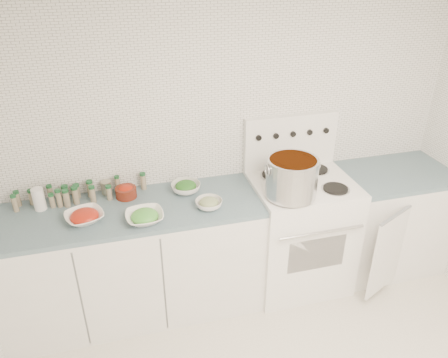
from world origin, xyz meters
TOP-DOWN VIEW (x-y plane):
  - room_walls at (0.00, 0.00)m, footprint 3.54×3.04m
  - counter_left at (-0.82, 1.19)m, footprint 1.85×0.62m
  - stove at (0.48, 1.19)m, footprint 0.76×0.70m
  - counter_right at (1.30, 1.19)m, footprint 0.89×0.80m
  - stock_pot at (0.30, 1.01)m, footprint 0.38×0.36m
  - bowl_tomato at (-1.11, 1.12)m, footprint 0.31×0.31m
  - bowl_snowpea at (-0.73, 1.01)m, footprint 0.26×0.26m
  - bowl_broccoli at (-0.39, 1.32)m, footprint 0.22×0.22m
  - bowl_zucchini at (-0.28, 1.06)m, footprint 0.23×0.23m
  - bowl_pepper at (-0.82, 1.36)m, footprint 0.15×0.15m
  - salt_canister at (-1.41, 1.35)m, footprint 0.09×0.09m
  - tin_can at (-0.96, 1.45)m, footprint 0.10×0.10m
  - spice_cluster at (-1.19, 1.40)m, footprint 0.92×0.15m

SIDE VIEW (x-z plane):
  - counter_right at x=1.30m, z-range 0.00..0.90m
  - counter_left at x=-0.82m, z-range 0.00..0.90m
  - stove at x=0.48m, z-range -0.18..1.18m
  - bowl_zucchini at x=-0.28m, z-range 0.90..0.97m
  - bowl_tomato at x=-1.11m, z-range 0.89..0.98m
  - bowl_snowpea at x=-0.73m, z-range 0.89..0.98m
  - bowl_broccoli at x=-0.39m, z-range 0.90..0.98m
  - bowl_pepper at x=-0.82m, z-range 0.90..0.99m
  - tin_can at x=-0.96m, z-range 0.90..1.00m
  - spice_cluster at x=-1.19m, z-range 0.90..1.03m
  - salt_canister at x=-1.41m, z-range 0.90..1.06m
  - stock_pot at x=0.30m, z-range 0.96..1.23m
  - room_walls at x=0.00m, z-range 0.30..2.82m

